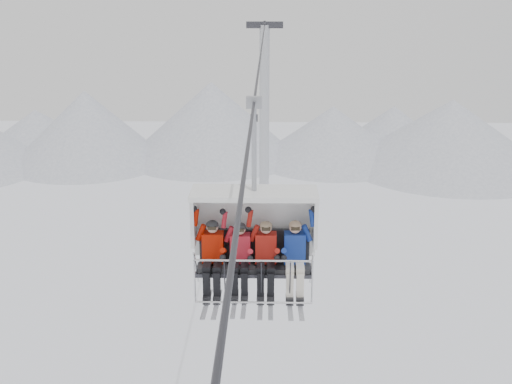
{
  "coord_description": "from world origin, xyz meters",
  "views": [
    {
      "loc": [
        0.29,
        -13.79,
        15.45
      ],
      "look_at": [
        0.0,
        0.0,
        10.95
      ],
      "focal_mm": 45.0,
      "sensor_mm": 36.0,
      "label": 1
    }
  ],
  "objects_px": {
    "chairlift_carrier": "(254,228)",
    "skier_center_left": "(240,256)",
    "skier_far_left": "(213,255)",
    "skier_center_right": "(266,255)",
    "lift_tower_right": "(264,159)",
    "skier_far_right": "(295,255)"
  },
  "relations": [
    {
      "from": "chairlift_carrier",
      "to": "skier_center_right",
      "type": "height_order",
      "value": "chairlift_carrier"
    },
    {
      "from": "chairlift_carrier",
      "to": "skier_far_right",
      "type": "xyz_separation_m",
      "value": [
        0.82,
        -0.3,
        -0.47
      ]
    },
    {
      "from": "lift_tower_right",
      "to": "skier_far_left",
      "type": "distance_m",
      "value": 24.34
    },
    {
      "from": "skier_far_left",
      "to": "skier_far_right",
      "type": "distance_m",
      "value": 1.66
    },
    {
      "from": "chairlift_carrier",
      "to": "skier_center_left",
      "type": "xyz_separation_m",
      "value": [
        -0.28,
        -0.31,
        -0.49
      ]
    },
    {
      "from": "lift_tower_right",
      "to": "skier_far_right",
      "type": "relative_size",
      "value": 7.91
    },
    {
      "from": "chairlift_carrier",
      "to": "skier_center_left",
      "type": "relative_size",
      "value": 2.36
    },
    {
      "from": "chairlift_carrier",
      "to": "skier_far_left",
      "type": "height_order",
      "value": "chairlift_carrier"
    },
    {
      "from": "lift_tower_right",
      "to": "skier_center_left",
      "type": "distance_m",
      "value": 24.32
    },
    {
      "from": "lift_tower_right",
      "to": "skier_far_right",
      "type": "distance_m",
      "value": 24.33
    },
    {
      "from": "skier_far_left",
      "to": "lift_tower_right",
      "type": "bearing_deg",
      "value": 88.0
    },
    {
      "from": "chairlift_carrier",
      "to": "skier_center_left",
      "type": "bearing_deg",
      "value": -132.17
    },
    {
      "from": "skier_center_left",
      "to": "skier_far_right",
      "type": "bearing_deg",
      "value": 0.3
    },
    {
      "from": "skier_far_left",
      "to": "skier_center_left",
      "type": "bearing_deg",
      "value": -0.54
    },
    {
      "from": "lift_tower_right",
      "to": "skier_center_right",
      "type": "xyz_separation_m",
      "value": [
        0.24,
        -23.91,
        4.45
      ]
    },
    {
      "from": "chairlift_carrier",
      "to": "skier_center_right",
      "type": "bearing_deg",
      "value": -51.94
    },
    {
      "from": "lift_tower_right",
      "to": "skier_far_left",
      "type": "height_order",
      "value": "lift_tower_right"
    },
    {
      "from": "skier_far_right",
      "to": "lift_tower_right",
      "type": "bearing_deg",
      "value": 91.97
    },
    {
      "from": "chairlift_carrier",
      "to": "lift_tower_right",
      "type": "bearing_deg",
      "value": 90.0
    },
    {
      "from": "lift_tower_right",
      "to": "skier_center_right",
      "type": "bearing_deg",
      "value": -89.43
    },
    {
      "from": "skier_far_left",
      "to": "skier_center_left",
      "type": "distance_m",
      "value": 0.56
    },
    {
      "from": "skier_far_left",
      "to": "skier_center_right",
      "type": "relative_size",
      "value": 1.0
    }
  ]
}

